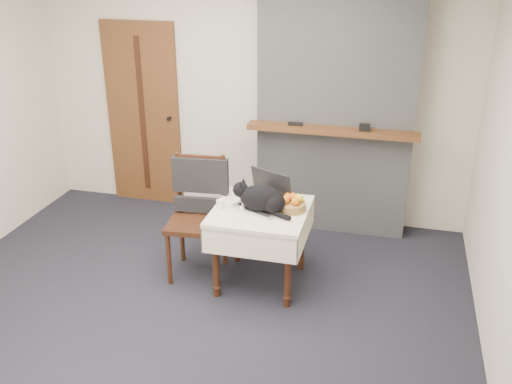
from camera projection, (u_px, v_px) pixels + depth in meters
ground at (187, 312)px, 4.57m from camera, size 4.50×4.50×0.00m
room_shell at (197, 82)px, 4.28m from camera, size 4.52×4.01×2.61m
door at (143, 115)px, 6.20m from camera, size 0.82×0.10×2.00m
chimney at (336, 104)px, 5.49m from camera, size 1.62×0.48×2.60m
side_table at (261, 221)px, 4.75m from camera, size 0.78×0.78×0.70m
laptop at (264, 198)px, 4.74m from camera, size 0.49×0.46×0.29m
cat at (262, 199)px, 4.63m from camera, size 0.52×0.26×0.26m
cream_jar at (220, 204)px, 4.71m from camera, size 0.07×0.07×0.08m
pill_bottle at (278, 211)px, 4.59m from camera, size 0.03×0.03×0.07m
fruit_basket at (292, 204)px, 4.68m from camera, size 0.23×0.23×0.13m
desk_clutter at (289, 207)px, 4.74m from camera, size 0.11×0.10×0.01m
chair at (199, 199)px, 4.94m from camera, size 0.52×0.51×1.06m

